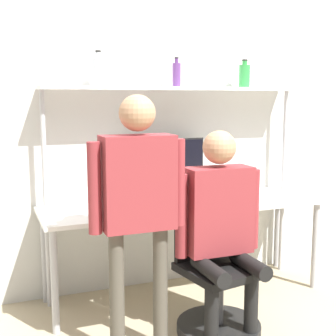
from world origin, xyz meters
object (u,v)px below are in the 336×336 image
(monitor, at_px, (168,165))
(laptop, at_px, (195,196))
(person_seated, at_px, (221,217))
(person_standing, at_px, (138,193))
(bottle_clear, at_px, (99,71))
(bottle_green, at_px, (244,76))
(cell_phone, at_px, (227,201))
(office_chair, at_px, (215,290))
(bottle_purple, at_px, (177,74))

(monitor, height_order, laptop, monitor)
(person_seated, xyz_separation_m, person_standing, (-0.57, -0.04, 0.21))
(bottle_clear, bearing_deg, bottle_green, 0.00)
(cell_phone, distance_m, bottle_clear, 1.38)
(office_chair, height_order, bottle_purple, bottle_purple)
(bottle_purple, bearing_deg, bottle_clear, 180.00)
(monitor, distance_m, bottle_clear, 0.90)
(bottle_green, bearing_deg, cell_phone, -137.01)
(laptop, distance_m, person_seated, 0.56)
(laptop, xyz_separation_m, bottle_clear, (-0.66, 0.26, 0.93))
(bottle_purple, bearing_deg, cell_phone, -41.31)
(bottle_green, xyz_separation_m, bottle_clear, (-1.22, -0.00, 0.01))
(person_seated, bearing_deg, bottle_green, 52.21)
(monitor, xyz_separation_m, bottle_purple, (0.07, -0.00, 0.71))
(monitor, height_order, bottle_purple, bottle_purple)
(cell_phone, relative_size, bottle_clear, 0.59)
(monitor, height_order, cell_phone, monitor)
(bottle_purple, bearing_deg, bottle_green, 0.00)
(cell_phone, bearing_deg, monitor, 144.08)
(person_standing, relative_size, bottle_clear, 6.13)
(laptop, relative_size, bottle_purple, 1.36)
(laptop, bearing_deg, bottle_clear, 158.59)
(bottle_green, bearing_deg, monitor, 179.69)
(cell_phone, bearing_deg, office_chair, -124.87)
(laptop, bearing_deg, bottle_green, 24.72)
(bottle_purple, xyz_separation_m, bottle_clear, (-0.62, 0.00, 0.01))
(person_seated, relative_size, person_standing, 0.86)
(cell_phone, relative_size, person_seated, 0.11)
(cell_phone, relative_size, office_chair, 0.17)
(cell_phone, distance_m, person_standing, 1.11)
(bottle_purple, xyz_separation_m, bottle_green, (0.60, 0.00, 0.00))
(bottle_clear, bearing_deg, cell_phone, -16.39)
(person_standing, xyz_separation_m, bottle_clear, (-0.02, 0.86, 0.74))
(laptop, distance_m, bottle_green, 1.11)
(laptop, height_order, person_standing, person_standing)
(office_chair, distance_m, person_standing, 0.92)
(office_chair, distance_m, bottle_purple, 1.64)
(monitor, bearing_deg, bottle_purple, -2.96)
(person_standing, height_order, bottle_green, bottle_green)
(laptop, height_order, person_seated, person_seated)
(monitor, relative_size, cell_phone, 4.07)
(office_chair, relative_size, bottle_clear, 3.54)
(monitor, xyz_separation_m, laptop, (0.11, -0.26, -0.21))
(office_chair, xyz_separation_m, bottle_clear, (-0.58, 0.77, 1.46))
(monitor, relative_size, office_chair, 0.68)
(bottle_purple, height_order, bottle_green, same)
(office_chair, distance_m, bottle_clear, 1.75)
(cell_phone, relative_size, person_standing, 0.10)
(office_chair, xyz_separation_m, bottle_green, (0.64, 0.77, 1.45))
(laptop, relative_size, person_seated, 0.23)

